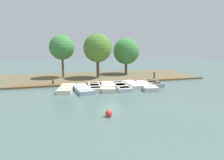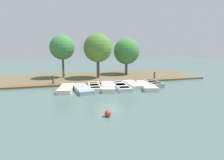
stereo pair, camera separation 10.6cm
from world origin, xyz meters
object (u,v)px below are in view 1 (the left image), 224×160
(rowboat_3, at_px, (108,87))
(rowboat_4, at_px, (121,86))
(rowboat_0, at_px, (66,88))
(rowboat_5, at_px, (133,85))
(rowboat_7, at_px, (153,83))
(mooring_post_near, at_px, (53,81))
(park_tree_far_left, at_px, (62,47))
(buoy, at_px, (109,113))
(rowboat_6, at_px, (146,85))
(rowboat_2, at_px, (94,87))
(park_tree_left, at_px, (98,48))
(rowboat_1, at_px, (82,89))
(mooring_post_far, at_px, (154,76))
(park_tree_center, at_px, (126,51))

(rowboat_3, distance_m, rowboat_4, 1.21)
(rowboat_0, bearing_deg, rowboat_5, 97.39)
(rowboat_7, bearing_deg, mooring_post_near, -99.54)
(rowboat_3, xyz_separation_m, park_tree_far_left, (-6.06, -3.99, 3.51))
(rowboat_4, distance_m, rowboat_7, 3.51)
(rowboat_4, relative_size, buoy, 9.45)
(rowboat_0, distance_m, rowboat_6, 7.42)
(rowboat_7, bearing_deg, rowboat_2, -86.66)
(rowboat_6, height_order, park_tree_left, park_tree_left)
(rowboat_3, height_order, rowboat_4, rowboat_3)
(rowboat_1, height_order, mooring_post_far, mooring_post_far)
(park_tree_left, bearing_deg, mooring_post_near, -63.49)
(mooring_post_near, xyz_separation_m, buoy, (8.81, 3.45, -0.34))
(rowboat_5, relative_size, mooring_post_near, 2.82)
(rowboat_1, bearing_deg, buoy, -1.00)
(rowboat_6, xyz_separation_m, park_tree_far_left, (-6.52, -7.65, 3.52))
(park_tree_center, bearing_deg, rowboat_6, -3.91)
(park_tree_center, bearing_deg, park_tree_left, -65.45)
(rowboat_3, xyz_separation_m, rowboat_6, (0.46, 3.67, -0.01))
(rowboat_1, xyz_separation_m, mooring_post_near, (-2.59, -2.60, 0.35))
(rowboat_4, bearing_deg, park_tree_left, -165.29)
(park_tree_center, bearing_deg, rowboat_5, -14.08)
(mooring_post_far, relative_size, park_tree_far_left, 0.20)
(rowboat_1, distance_m, rowboat_2, 1.20)
(rowboat_6, bearing_deg, park_tree_center, -173.72)
(rowboat_4, height_order, buoy, buoy)
(rowboat_5, bearing_deg, rowboat_6, 64.71)
(rowboat_7, height_order, buoy, rowboat_7)
(rowboat_0, xyz_separation_m, rowboat_1, (0.40, 1.38, -0.01))
(rowboat_7, bearing_deg, park_tree_left, -131.33)
(rowboat_1, relative_size, mooring_post_far, 3.49)
(rowboat_4, bearing_deg, rowboat_1, -87.98)
(rowboat_3, bearing_deg, mooring_post_near, -105.64)
(rowboat_3, relative_size, mooring_post_near, 3.45)
(rowboat_4, xyz_separation_m, rowboat_5, (-0.13, 1.26, 0.04))
(rowboat_5, xyz_separation_m, mooring_post_near, (-2.38, -7.41, 0.31))
(mooring_post_far, xyz_separation_m, park_tree_left, (-2.46, -6.04, 3.11))
(rowboat_0, distance_m, rowboat_3, 3.73)
(mooring_post_far, bearing_deg, rowboat_1, -72.82)
(rowboat_6, distance_m, park_tree_far_left, 10.65)
(buoy, distance_m, park_tree_far_left, 13.15)
(rowboat_6, xyz_separation_m, park_tree_center, (-7.27, 0.50, 3.01))
(rowboat_0, xyz_separation_m, park_tree_left, (-4.65, 3.71, 3.45))
(rowboat_3, bearing_deg, park_tree_center, 159.28)
(park_tree_far_left, bearing_deg, rowboat_1, 14.87)
(rowboat_4, xyz_separation_m, buoy, (6.29, -2.70, 0.01))
(rowboat_0, relative_size, park_tree_far_left, 0.60)
(park_tree_center, bearing_deg, mooring_post_far, 23.13)
(rowboat_4, height_order, rowboat_6, rowboat_6)
(rowboat_0, bearing_deg, rowboat_2, 98.92)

